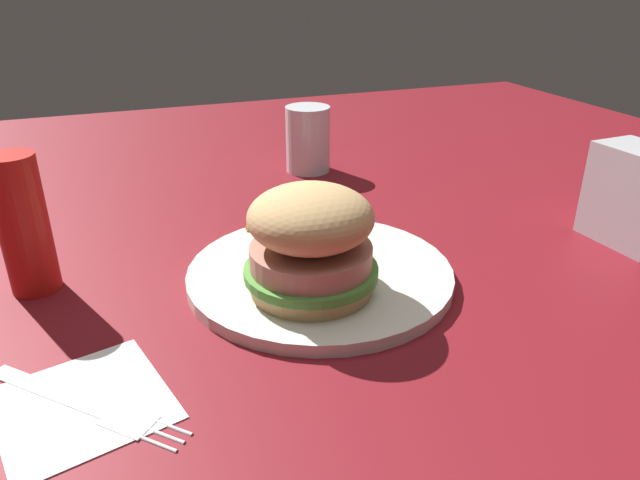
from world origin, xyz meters
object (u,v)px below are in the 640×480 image
object	(u,v)px
sandwich	(311,241)
ketchup_bottle	(23,225)
fork	(84,401)
plate	(320,274)
fries_pile	(295,236)
drink_glass	(308,143)
napkin	(83,403)
napkin_dispenser	(635,196)

from	to	relation	value
sandwich	ketchup_bottle	world-z (taller)	ketchup_bottle
sandwich	fork	size ratio (longest dim) A/B	0.88
plate	fries_pile	bearing A→B (deg)	2.47
sandwich	drink_glass	world-z (taller)	sandwich
sandwich	napkin	bearing A→B (deg)	110.84
fries_pile	napkin	xyz separation A→B (m)	(-0.18, 0.21, -0.02)
drink_glass	fries_pile	bearing A→B (deg)	157.34
plate	drink_glass	distance (m)	0.33
plate	ketchup_bottle	xyz separation A→B (m)	(0.08, 0.26, 0.06)
sandwich	fries_pile	world-z (taller)	sandwich
fries_pile	ketchup_bottle	bearing A→B (deg)	87.53
sandwich	drink_glass	distance (m)	0.37
ketchup_bottle	napkin	bearing A→B (deg)	-168.69
plate	fries_pile	xyz separation A→B (m)	(0.07, 0.00, 0.01)
fork	napkin_dispenser	bearing A→B (deg)	-82.62
sandwich	fries_pile	bearing A→B (deg)	-10.43
fries_pile	fork	xyz separation A→B (m)	(-0.18, 0.21, -0.01)
napkin_dispenser	ketchup_bottle	xyz separation A→B (m)	(0.12, 0.60, 0.01)
fries_pile	plate	bearing A→B (deg)	-177.53
fries_pile	ketchup_bottle	xyz separation A→B (m)	(0.01, 0.25, 0.05)
fries_pile	sandwich	bearing A→B (deg)	169.57
drink_glass	napkin_dispenser	distance (m)	0.43
fries_pile	napkin_dispenser	world-z (taller)	napkin_dispenser
fries_pile	napkin	world-z (taller)	fries_pile
napkin	fork	world-z (taller)	fork
fork	drink_glass	world-z (taller)	drink_glass
napkin	napkin_dispenser	world-z (taller)	napkin_dispenser
fries_pile	fork	distance (m)	0.28
fork	napkin_dispenser	xyz separation A→B (m)	(0.07, -0.56, 0.05)
napkin	ketchup_bottle	world-z (taller)	ketchup_bottle
drink_glass	napkin_dispenser	bearing A→B (deg)	-145.39
plate	fork	bearing A→B (deg)	116.99
sandwich	fork	bearing A→B (deg)	111.24
fries_pile	ketchup_bottle	size ratio (longest dim) A/B	0.82
sandwich	drink_glass	xyz separation A→B (m)	(0.35, -0.12, -0.02)
plate	napkin_dispenser	size ratio (longest dim) A/B	2.42
plate	fork	size ratio (longest dim) A/B	1.88
napkin	ketchup_bottle	distance (m)	0.20
napkin	napkin_dispenser	distance (m)	0.57
ketchup_bottle	napkin_dispenser	bearing A→B (deg)	-100.87
drink_glass	ketchup_bottle	distance (m)	0.43
plate	napkin_dispenser	world-z (taller)	napkin_dispenser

